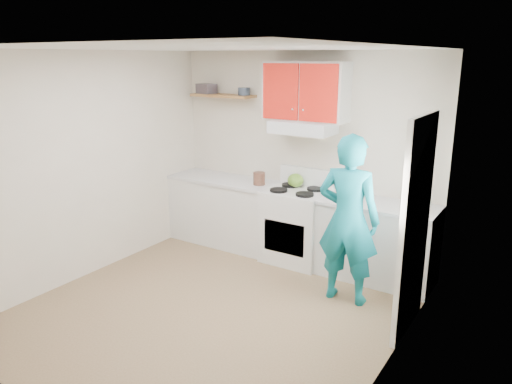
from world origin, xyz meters
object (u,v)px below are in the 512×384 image
Objects in this scene: stove at (296,226)px; crock at (259,179)px; kettle at (295,180)px; person at (348,220)px; tin at (244,91)px.

crock is (-0.56, -0.01, 0.53)m from stove.
person reaches higher than kettle.
tin is at bearing 151.61° from crock.
tin reaches higher than stove.
tin reaches higher than crock.
kettle is 1.32m from person.
person is (1.86, -0.84, -1.19)m from tin.
kettle reaches higher than stove.
crock is at bearing -165.96° from kettle.
stove is 5.73× the size of tin.
stove is 0.51× the size of person.
stove is at bearing -59.13° from kettle.
kettle is at bearing -2.71° from tin.
person is (0.94, -0.65, 0.44)m from stove.
tin is 0.79× the size of kettle.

